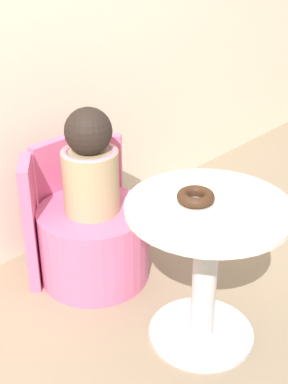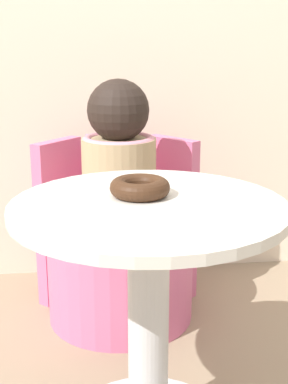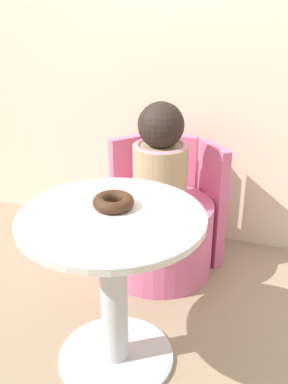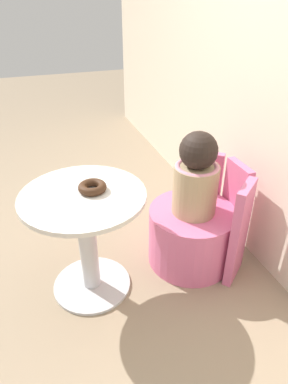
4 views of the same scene
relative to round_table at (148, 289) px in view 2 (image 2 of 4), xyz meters
name	(u,v)px [view 2 (image 2 of 4)]	position (x,y,z in m)	size (l,w,h in m)	color
round_table	(148,289)	(0.00, 0.00, 0.00)	(0.65, 0.65, 0.64)	silver
tub_chair	(120,268)	(-0.03, 0.65, -0.23)	(0.53, 0.53, 0.38)	#DB6693
booth_backrest	(116,216)	(-0.03, 0.88, -0.10)	(0.63, 0.23, 0.64)	#DB6693
child_figure	(119,157)	(-0.03, 0.65, 0.19)	(0.26, 0.26, 0.50)	tan
donut	(140,187)	(-0.01, 0.06, 0.24)	(0.15, 0.15, 0.04)	#3D2314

